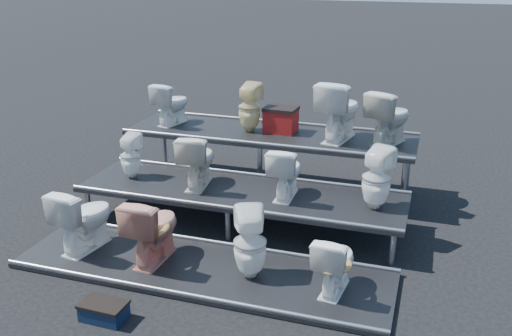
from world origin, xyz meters
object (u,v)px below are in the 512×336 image
(step_stool, at_px, (104,312))
(toilet_1, at_px, (153,228))
(toilet_9, at_px, (249,107))
(toilet_11, at_px, (389,117))
(toilet_0, at_px, (84,218))
(toilet_3, at_px, (335,262))
(toilet_6, at_px, (286,172))
(toilet_7, at_px, (377,178))
(toilet_10, at_px, (339,110))
(red_crate, at_px, (281,121))
(toilet_8, at_px, (171,103))
(toilet_4, at_px, (131,156))
(toilet_2, at_px, (250,243))
(toilet_5, at_px, (197,160))

(step_stool, bearing_deg, toilet_1, 92.90)
(toilet_9, bearing_deg, toilet_11, -171.97)
(toilet_0, relative_size, toilet_3, 1.21)
(toilet_6, xyz_separation_m, toilet_7, (1.11, 0.00, 0.05))
(toilet_9, xyz_separation_m, toilet_10, (1.32, 0.00, 0.07))
(red_crate, xyz_separation_m, step_stool, (-0.69, -3.81, -0.94))
(toilet_7, height_order, toilet_8, toilet_8)
(toilet_4, relative_size, toilet_7, 0.81)
(toilet_4, height_order, toilet_11, toilet_11)
(toilet_2, height_order, toilet_4, toilet_4)
(toilet_0, height_order, toilet_1, toilet_1)
(toilet_3, bearing_deg, toilet_6, -49.86)
(toilet_2, bearing_deg, toilet_5, -70.70)
(toilet_7, bearing_deg, toilet_2, 70.22)
(toilet_11, bearing_deg, toilet_4, 45.77)
(toilet_0, distance_m, toilet_6, 2.46)
(toilet_3, relative_size, toilet_10, 0.76)
(toilet_4, distance_m, red_crate, 2.22)
(toilet_3, xyz_separation_m, toilet_8, (-3.04, 2.60, 0.80))
(toilet_8, relative_size, step_stool, 1.51)
(toilet_6, bearing_deg, toilet_9, -55.95)
(toilet_7, distance_m, toilet_9, 2.43)
(toilet_3, height_order, toilet_9, toilet_9)
(toilet_9, distance_m, step_stool, 3.88)
(toilet_1, xyz_separation_m, toilet_4, (-0.99, 1.30, 0.31))
(toilet_7, bearing_deg, toilet_3, 101.28)
(toilet_0, distance_m, toilet_7, 3.45)
(toilet_1, bearing_deg, toilet_10, -120.11)
(toilet_0, relative_size, toilet_1, 0.99)
(toilet_1, distance_m, toilet_8, 2.88)
(toilet_2, relative_size, step_stool, 1.83)
(toilet_7, distance_m, step_stool, 3.38)
(toilet_6, bearing_deg, red_crate, -72.74)
(toilet_1, relative_size, toilet_11, 1.03)
(toilet_6, distance_m, red_crate, 1.50)
(toilet_8, distance_m, toilet_10, 2.58)
(toilet_1, bearing_deg, toilet_8, -67.91)
(toilet_4, bearing_deg, toilet_10, -150.27)
(toilet_10, bearing_deg, toilet_3, 111.45)
(toilet_10, distance_m, red_crate, 0.92)
(toilet_6, distance_m, toilet_10, 1.45)
(step_stool, bearing_deg, toilet_2, 46.18)
(toilet_1, height_order, toilet_7, toilet_7)
(toilet_2, relative_size, toilet_7, 1.04)
(toilet_3, distance_m, toilet_11, 2.75)
(toilet_1, height_order, toilet_10, toilet_10)
(toilet_0, height_order, toilet_10, toilet_10)
(toilet_9, height_order, toilet_11, toilet_11)
(toilet_1, xyz_separation_m, toilet_11, (2.27, 2.60, 0.79))
(toilet_5, xyz_separation_m, toilet_9, (0.28, 1.30, 0.40))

